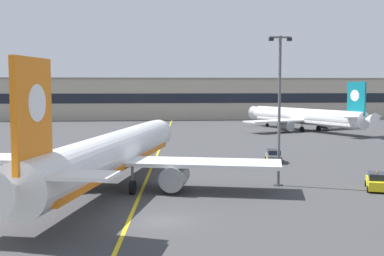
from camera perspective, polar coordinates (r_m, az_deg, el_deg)
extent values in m
plane|color=#3D3D3F|center=(36.86, -3.55, -10.66)|extent=(400.00, 400.00, 0.00)
cube|color=yellow|center=(66.25, -4.31, -3.73)|extent=(14.63, 179.45, 0.01)
cylinder|color=white|center=(47.89, -9.25, -2.85)|extent=(12.35, 35.86, 3.80)
cone|color=white|center=(66.40, -4.11, -0.67)|extent=(4.13, 3.39, 3.61)
cone|color=white|center=(30.22, -20.73, -6.81)|extent=(3.44, 3.40, 2.85)
cube|color=orange|center=(48.04, -9.23, -4.08)|extent=(11.58, 33.04, 0.44)
cube|color=black|center=(64.49, -4.49, -0.24)|extent=(3.03, 1.75, 0.60)
cube|color=white|center=(48.57, -9.01, -3.75)|extent=(32.21, 12.36, 0.36)
cylinder|color=gray|center=(50.08, -16.15, -5.03)|extent=(3.10, 4.05, 2.30)
cylinder|color=black|center=(51.74, -15.28, -4.70)|extent=(1.94, 0.65, 1.95)
cylinder|color=gray|center=(46.31, -2.01, -5.64)|extent=(3.10, 4.05, 2.30)
cylinder|color=black|center=(48.10, -1.60, -5.25)|extent=(1.94, 0.65, 1.95)
cube|color=orange|center=(32.86, -17.86, 1.48)|extent=(1.54, 4.76, 7.20)
cylinder|color=white|center=(33.10, -17.66, 2.76)|extent=(1.00, 2.44, 2.40)
cube|color=white|center=(32.74, -18.17, -5.05)|extent=(11.35, 5.36, 0.24)
cylinder|color=#4C4C51|center=(61.99, -5.09, -2.95)|extent=(0.24, 0.24, 1.60)
cylinder|color=black|center=(62.13, -5.08, -3.89)|extent=(0.60, 0.97, 0.90)
cylinder|color=#4C4C51|center=(47.17, -12.99, -5.14)|extent=(0.24, 0.24, 1.60)
cylinder|color=black|center=(47.37, -12.96, -6.48)|extent=(0.70, 1.36, 1.30)
cylinder|color=#4C4C51|center=(45.52, -6.87, -5.41)|extent=(0.24, 0.24, 1.60)
cylinder|color=black|center=(45.73, -6.85, -6.80)|extent=(0.70, 1.36, 1.30)
cylinder|color=white|center=(112.11, 12.83, 1.31)|extent=(16.61, 31.69, 3.50)
cone|color=white|center=(125.85, 7.43, 1.75)|extent=(4.01, 3.53, 3.32)
cone|color=white|center=(99.56, 19.71, 0.93)|extent=(3.44, 3.42, 2.62)
cube|color=white|center=(112.17, 12.82, 0.82)|extent=(15.47, 29.24, 0.40)
cube|color=black|center=(124.42, 7.91, 2.00)|extent=(2.81, 1.99, 0.55)
cube|color=white|center=(112.57, 12.64, 0.92)|extent=(28.70, 15.96, 0.33)
cylinder|color=gray|center=(108.23, 10.70, 0.21)|extent=(3.28, 3.88, 2.12)
cylinder|color=black|center=(109.54, 10.13, 0.27)|extent=(1.71, 0.88, 1.80)
cylinder|color=gray|center=(115.85, 15.04, 0.43)|extent=(3.28, 3.88, 2.12)
cylinder|color=black|center=(117.08, 14.46, 0.48)|extent=(1.71, 0.88, 1.80)
cube|color=#0F7A89|center=(101.60, 18.37, 3.20)|extent=(2.12, 4.19, 6.62)
cylinder|color=white|center=(101.77, 18.26, 3.57)|extent=(1.26, 2.18, 2.21)
cube|color=white|center=(101.37, 18.55, 1.26)|extent=(10.30, 6.45, 0.22)
cylinder|color=#4C4C51|center=(122.45, 8.65, 0.78)|extent=(0.22, 0.22, 1.47)
cylinder|color=black|center=(122.52, 8.64, 0.34)|extent=(0.67, 0.91, 0.83)
cylinder|color=#4C4C51|center=(109.25, 12.53, 0.39)|extent=(0.22, 0.22, 1.47)
cylinder|color=black|center=(109.34, 12.52, -0.15)|extent=(0.82, 1.24, 1.20)
cylinder|color=#4C4C51|center=(112.48, 14.35, 0.48)|extent=(0.22, 0.22, 1.47)
cylinder|color=black|center=(112.56, 14.34, -0.05)|extent=(0.82, 1.24, 1.20)
cylinder|color=#515156|center=(49.43, 9.99, 1.87)|extent=(0.28, 0.28, 14.72)
cylinder|color=#333338|center=(50.32, 9.87, -6.47)|extent=(0.90, 0.90, 0.10)
cube|color=#515156|center=(49.59, 10.12, 10.22)|extent=(2.20, 0.16, 0.16)
cube|color=black|center=(49.35, 9.09, 10.03)|extent=(0.44, 0.36, 0.28)
cube|color=black|center=(49.82, 11.13, 9.95)|extent=(0.44, 0.36, 0.28)
cube|color=yellow|center=(50.66, 20.49, -5.97)|extent=(3.18, 4.57, 0.84)
cube|color=black|center=(50.44, 20.52, -5.19)|extent=(2.30, 2.72, 0.60)
cylinder|color=orange|center=(50.47, 20.52, -4.74)|extent=(0.14, 0.14, 0.14)
cube|color=yellow|center=(50.66, 20.49, -5.97)|extent=(3.14, 4.38, 0.14)
cylinder|color=black|center=(49.13, 19.60, -6.63)|extent=(0.43, 0.68, 0.64)
cylinder|color=black|center=(52.17, 19.37, -5.97)|extent=(0.43, 0.68, 0.64)
cube|color=slate|center=(65.40, 9.37, -3.35)|extent=(2.46, 4.44, 0.84)
cube|color=black|center=(65.21, 9.38, -2.74)|extent=(1.94, 2.54, 0.60)
cylinder|color=orange|center=(65.26, 9.38, -2.39)|extent=(0.14, 0.14, 0.14)
cube|color=yellow|center=(65.40, 9.37, -3.35)|extent=(2.46, 4.24, 0.14)
cylinder|color=black|center=(64.01, 10.28, -3.81)|extent=(0.32, 0.67, 0.64)
cylinder|color=black|center=(63.84, 8.70, -3.81)|extent=(0.32, 0.67, 0.64)
cylinder|color=black|center=(67.06, 9.99, -3.42)|extent=(0.32, 0.67, 0.64)
cylinder|color=black|center=(66.90, 8.49, -3.42)|extent=(0.32, 0.67, 0.64)
cone|color=orange|center=(63.36, -6.96, -3.90)|extent=(0.36, 0.36, 0.55)
cylinder|color=white|center=(63.35, -6.96, -3.87)|extent=(0.23, 0.23, 0.07)
cube|color=orange|center=(63.40, -6.96, -4.13)|extent=(0.44, 0.44, 0.03)
cube|color=#B2A893|center=(150.30, -6.04, 3.31)|extent=(156.85, 12.00, 11.96)
cube|color=black|center=(144.25, -6.08, 3.41)|extent=(150.58, 0.12, 2.80)
cube|color=gray|center=(150.27, -6.06, 5.67)|extent=(157.25, 12.40, 0.40)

